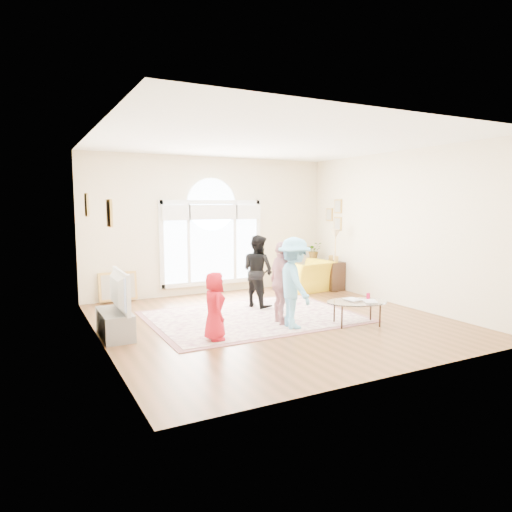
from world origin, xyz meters
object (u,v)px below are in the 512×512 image
television (114,291)px  armchair (306,276)px  area_rug (253,316)px  coffee_table (357,302)px  tv_console (115,324)px

television → armchair: bearing=20.5°
area_rug → coffee_table: bearing=-44.1°
area_rug → coffee_table: 1.95m
armchair → area_rug: bearing=27.0°
tv_console → armchair: armchair is taller
television → coffee_table: size_ratio=0.91×
coffee_table → armchair: (0.96, 3.02, -0.03)m
area_rug → coffee_table: size_ratio=2.90×
television → armchair: 5.20m
tv_console → coffee_table: bearing=-17.2°
area_rug → television: (-2.53, -0.12, 0.73)m
area_rug → tv_console: tv_console is taller
coffee_table → armchair: size_ratio=1.10×
tv_console → coffee_table: size_ratio=0.81×
television → coffee_table: television is taller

